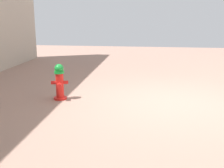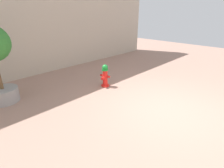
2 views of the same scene
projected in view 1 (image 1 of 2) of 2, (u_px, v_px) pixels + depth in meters
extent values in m
plane|color=#9E7A6B|center=(168.00, 103.00, 6.61)|extent=(23.40, 23.40, 0.00)
cylinder|color=red|center=(60.00, 98.00, 6.88)|extent=(0.32, 0.32, 0.05)
cylinder|color=red|center=(60.00, 85.00, 6.80)|extent=(0.19, 0.19, 0.60)
cylinder|color=#198C33|center=(59.00, 72.00, 6.72)|extent=(0.24, 0.24, 0.06)
sphere|color=#198C33|center=(59.00, 68.00, 6.70)|extent=(0.22, 0.22, 0.22)
cylinder|color=red|center=(66.00, 82.00, 6.80)|extent=(0.15, 0.12, 0.09)
cylinder|color=red|center=(54.00, 83.00, 6.77)|extent=(0.15, 0.12, 0.09)
cylinder|color=red|center=(59.00, 86.00, 6.65)|extent=(0.14, 0.16, 0.11)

